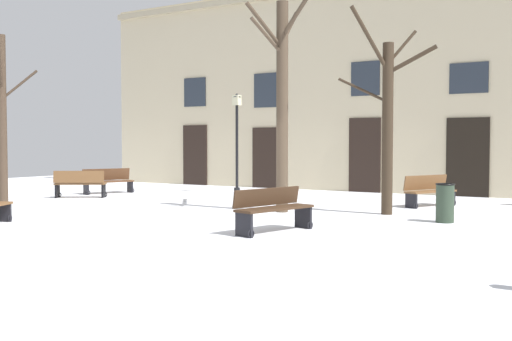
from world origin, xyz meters
The scene contains 11 objects.
ground_plane centered at (0.00, 0.00, 0.00)m, with size 37.31×37.31×0.00m, color white.
building_facade centered at (0.00, 9.19, 3.94)m, with size 23.32×0.60×7.81m.
tree_near_facade centered at (3.29, 2.67, 2.36)m, with size 2.54×1.51×5.07m.
tree_center centered at (-7.81, -0.20, 2.76)m, with size 1.78×1.55×5.31m.
tree_right_of_center centered at (0.79, 1.80, 2.95)m, with size 1.73×2.59×5.52m.
streetlamp centered at (-3.45, 6.19, 2.19)m, with size 0.30×0.30×3.56m.
litter_bin centered at (4.92, 1.86, 0.44)m, with size 0.43×0.43×0.88m.
bench_by_litter_bin centered at (3.67, 5.17, 0.45)m, with size 1.15×1.76×0.88m.
bench_far_corner centered at (2.35, -1.42, 0.47)m, with size 0.94×1.92×0.88m.
bench_near_lamp centered at (-7.34, 3.75, 0.45)m, with size 1.10×1.83×0.88m.
bench_back_to_back_right centered at (-6.85, 2.00, 0.46)m, with size 1.62×1.28×0.89m.
Camera 1 is at (8.29, -11.92, 1.77)m, focal length 42.53 mm.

